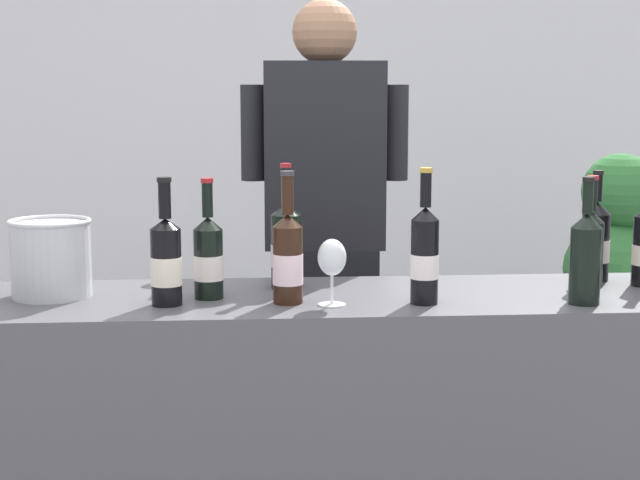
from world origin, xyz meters
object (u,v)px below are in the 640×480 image
at_px(wine_bottle_7, 286,246).
at_px(potted_shrub, 631,273).
at_px(wine_bottle_10, 208,257).
at_px(ice_bucket, 51,257).
at_px(person_server, 325,270).
at_px(wine_bottle_4, 425,254).
at_px(wine_bottle_0, 595,241).
at_px(wine_bottle_6, 288,258).
at_px(wine_bottle_2, 585,256).
at_px(wine_glass, 332,260).
at_px(wine_bottle_1, 590,245).
at_px(wine_bottle_3, 166,260).

relative_size(wine_bottle_7, potted_shrub, 0.29).
height_order(wine_bottle_10, ice_bucket, wine_bottle_10).
bearing_deg(person_server, wine_bottle_4, -75.13).
distance_m(wine_bottle_0, wine_bottle_6, 0.93).
height_order(wine_bottle_2, wine_glass, wine_bottle_2).
bearing_deg(wine_bottle_4, wine_bottle_10, 169.23).
height_order(wine_glass, potted_shrub, potted_shrub).
height_order(wine_bottle_0, ice_bucket, wine_bottle_0).
xyz_separation_m(wine_bottle_4, person_server, (-0.20, 0.75, -0.18)).
relative_size(wine_bottle_1, potted_shrub, 0.26).
height_order(wine_glass, ice_bucket, ice_bucket).
relative_size(wine_bottle_7, wine_bottle_10, 1.09).
bearing_deg(wine_bottle_7, wine_bottle_1, -3.10).
height_order(wine_bottle_2, ice_bucket, wine_bottle_2).
distance_m(wine_bottle_10, potted_shrub, 1.98).
bearing_deg(wine_bottle_6, ice_bucket, 168.50).
xyz_separation_m(wine_bottle_1, wine_bottle_10, (-1.05, -0.07, -0.01)).
bearing_deg(wine_bottle_0, wine_bottle_4, -153.48).
distance_m(wine_bottle_6, wine_bottle_7, 0.19).
relative_size(wine_bottle_0, wine_bottle_7, 0.92).
height_order(wine_bottle_3, wine_bottle_6, wine_bottle_6).
distance_m(wine_bottle_6, ice_bucket, 0.64).
height_order(wine_bottle_0, potted_shrub, wine_bottle_0).
bearing_deg(potted_shrub, wine_bottle_10, -145.03).
bearing_deg(wine_bottle_0, potted_shrub, 62.02).
relative_size(wine_bottle_4, ice_bucket, 1.61).
bearing_deg(person_server, wine_bottle_6, -101.94).
distance_m(wine_bottle_4, wine_glass, 0.24).
bearing_deg(person_server, wine_bottle_3, -122.80).
bearing_deg(wine_bottle_7, wine_bottle_4, -32.87).
distance_m(wine_bottle_4, wine_bottle_6, 0.35).
bearing_deg(wine_bottle_4, wine_bottle_0, 26.52).
distance_m(wine_bottle_2, wine_bottle_10, 0.97).
xyz_separation_m(wine_bottle_2, wine_bottle_3, (-1.07, 0.06, -0.01)).
height_order(wine_bottle_2, wine_bottle_4, wine_bottle_4).
xyz_separation_m(wine_bottle_10, wine_glass, (0.32, -0.11, 0.01)).
bearing_deg(wine_bottle_6, potted_shrub, 40.46).
distance_m(wine_bottle_0, wine_bottle_3, 1.23).
bearing_deg(wine_bottle_6, person_server, 78.06).
relative_size(wine_bottle_1, wine_bottle_2, 0.95).
distance_m(wine_bottle_1, potted_shrub, 1.23).
bearing_deg(wine_glass, wine_bottle_7, 115.04).
bearing_deg(wine_bottle_10, ice_bucket, 172.52).
distance_m(wine_bottle_0, wine_bottle_4, 0.61).
bearing_deg(wine_bottle_0, wine_bottle_7, -176.80).
height_order(wine_bottle_0, wine_bottle_4, wine_bottle_4).
relative_size(wine_bottle_7, ice_bucket, 1.60).
distance_m(wine_bottle_0, wine_bottle_7, 0.89).
xyz_separation_m(wine_bottle_10, person_server, (0.36, 0.64, -0.16)).
xyz_separation_m(ice_bucket, potted_shrub, (2.03, 1.07, -0.27)).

